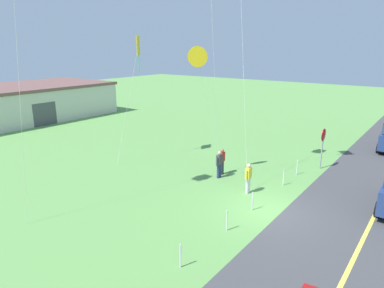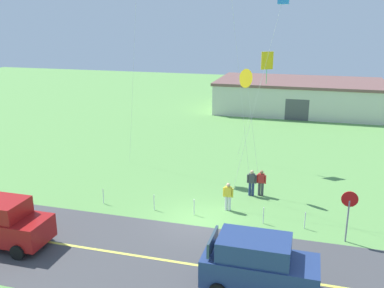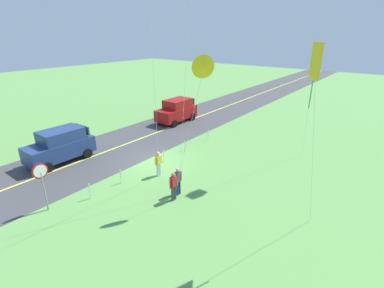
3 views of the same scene
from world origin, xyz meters
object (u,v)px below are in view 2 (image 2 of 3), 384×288
object	(u,v)px
person_adult_companion	(261,182)
person_child_watcher	(252,182)
kite_green_far	(267,62)
warehouse_distant	(299,96)
car_suv_foreground	(258,264)
car_parked_west_near	(1,222)
person_adult_near	(228,196)
stop_sign	(349,207)
kite_blue_mid	(247,79)

from	to	relation	value
person_adult_companion	person_child_watcher	size ratio (longest dim) A/B	1.00
kite_green_far	person_adult_companion	bearing A→B (deg)	-83.99
person_child_watcher	warehouse_distant	xyz separation A→B (m)	(1.69, 25.90, 0.89)
car_suv_foreground	car_parked_west_near	xyz separation A→B (m)	(-11.90, 0.32, 0.00)
car_suv_foreground	warehouse_distant	distance (m)	35.11
kite_green_far	car_parked_west_near	bearing A→B (deg)	-124.41
person_adult_near	warehouse_distant	xyz separation A→B (m)	(2.65, 28.28, 0.89)
person_adult_near	person_child_watcher	size ratio (longest dim) A/B	1.00
person_adult_companion	person_adult_near	bearing A→B (deg)	-168.37
car_suv_foreground	kite_green_far	xyz separation A→B (m)	(-1.63, 15.32, 6.14)
car_suv_foreground	stop_sign	world-z (taller)	stop_sign
stop_sign	car_suv_foreground	bearing A→B (deg)	-125.66
person_adult_near	warehouse_distant	distance (m)	28.42
kite_green_far	warehouse_distant	distance (m)	20.62
person_adult_near	kite_green_far	bearing A→B (deg)	-32.74
person_adult_companion	kite_blue_mid	size ratio (longest dim) A/B	0.22
person_child_watcher	kite_blue_mid	bearing A→B (deg)	38.41
car_suv_foreground	person_adult_near	bearing A→B (deg)	110.15
person_adult_companion	kite_green_far	distance (m)	8.79
car_parked_west_near	person_adult_companion	size ratio (longest dim) A/B	2.75
stop_sign	warehouse_distant	size ratio (longest dim) A/B	0.14
kite_blue_mid	warehouse_distant	bearing A→B (deg)	84.54
person_child_watcher	kite_green_far	xyz separation A→B (m)	(-0.09, 6.12, 6.43)
car_suv_foreground	person_adult_companion	distance (m)	9.41
car_suv_foreground	kite_green_far	world-z (taller)	kite_green_far
car_parked_west_near	kite_green_far	distance (m)	19.19
warehouse_distant	stop_sign	bearing A→B (deg)	-83.57
car_parked_west_near	person_adult_near	xyz separation A→B (m)	(9.40, 6.51, -0.29)
person_child_watcher	warehouse_distant	bearing A→B (deg)	2.92
stop_sign	person_adult_companion	distance (m)	6.41
stop_sign	person_child_watcher	size ratio (longest dim) A/B	1.60
stop_sign	kite_green_far	bearing A→B (deg)	116.52
stop_sign	kite_green_far	xyz separation A→B (m)	(-5.18, 10.38, 5.49)
kite_blue_mid	kite_green_far	distance (m)	5.08
car_suv_foreground	stop_sign	size ratio (longest dim) A/B	1.72
person_adult_near	kite_green_far	size ratio (longest dim) A/B	0.20
person_adult_near	kite_blue_mid	world-z (taller)	kite_blue_mid
stop_sign	kite_blue_mid	xyz separation A→B (m)	(-5.77, 5.36, 5.01)
person_adult_near	stop_sign	bearing A→B (deg)	-134.19
stop_sign	kite_green_far	size ratio (longest dim) A/B	0.32
person_adult_companion	person_child_watcher	world-z (taller)	same
person_adult_companion	car_parked_west_near	bearing A→B (deg)	171.94
car_parked_west_near	kite_blue_mid	world-z (taller)	kite_blue_mid
car_suv_foreground	person_adult_companion	world-z (taller)	car_suv_foreground
car_suv_foreground	kite_blue_mid	size ratio (longest dim) A/B	0.60
kite_blue_mid	stop_sign	bearing A→B (deg)	-42.87
car_parked_west_near	person_child_watcher	world-z (taller)	car_parked_west_near
kite_blue_mid	car_parked_west_near	bearing A→B (deg)	-134.13
stop_sign	kite_green_far	world-z (taller)	kite_green_far
person_adult_companion	kite_blue_mid	xyz separation A→B (m)	(-1.22, 0.94, 5.95)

